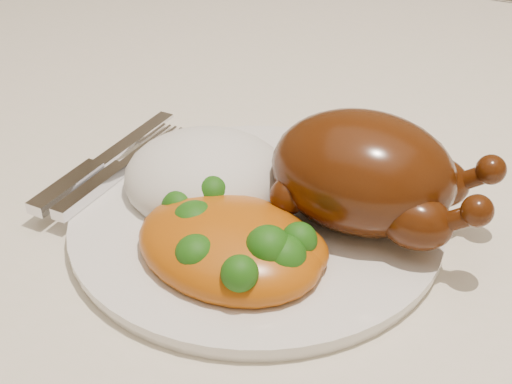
% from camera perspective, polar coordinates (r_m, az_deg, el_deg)
% --- Properties ---
extents(dining_table, '(1.60, 0.90, 0.76)m').
position_cam_1_polar(dining_table, '(0.68, -0.68, -4.44)').
color(dining_table, brown).
rests_on(dining_table, floor).
extents(tablecloth, '(1.73, 1.03, 0.18)m').
position_cam_1_polar(tablecloth, '(0.63, -0.72, 0.79)').
color(tablecloth, silver).
rests_on(tablecloth, dining_table).
extents(dinner_plate, '(0.28, 0.28, 0.01)m').
position_cam_1_polar(dinner_plate, '(0.52, 0.00, -2.34)').
color(dinner_plate, white).
rests_on(dinner_plate, tablecloth).
extents(roast_chicken, '(0.16, 0.10, 0.08)m').
position_cam_1_polar(roast_chicken, '(0.50, 8.93, 1.48)').
color(roast_chicken, '#4E2108').
rests_on(roast_chicken, dinner_plate).
extents(rice_mound, '(0.16, 0.15, 0.07)m').
position_cam_1_polar(rice_mound, '(0.54, -3.99, 1.16)').
color(rice_mound, white).
rests_on(rice_mound, dinner_plate).
extents(mac_and_cheese, '(0.15, 0.12, 0.05)m').
position_cam_1_polar(mac_and_cheese, '(0.47, -1.71, -4.18)').
color(mac_and_cheese, '#C4620C').
rests_on(mac_and_cheese, dinner_plate).
extents(cutlery, '(0.04, 0.18, 0.01)m').
position_cam_1_polar(cutlery, '(0.57, -12.48, 1.48)').
color(cutlery, silver).
rests_on(cutlery, dinner_plate).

